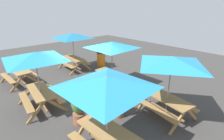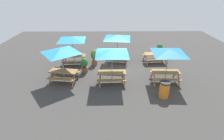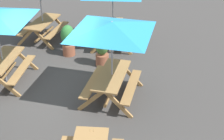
{
  "view_description": "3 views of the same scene",
  "coord_description": "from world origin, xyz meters",
  "views": [
    {
      "loc": [
        6.2,
        -3.85,
        3.87
      ],
      "look_at": [
        0.29,
        1.56,
        0.9
      ],
      "focal_mm": 28.0,
      "sensor_mm": 36.0,
      "label": 1
    },
    {
      "loc": [
        0.41,
        11.62,
        5.88
      ],
      "look_at": [
        0.29,
        1.56,
        0.9
      ],
      "focal_mm": 28.0,
      "sensor_mm": 36.0,
      "label": 2
    },
    {
      "loc": [
        -7.46,
        -2.73,
        5.15
      ],
      "look_at": [
        -0.18,
        -1.81,
        0.9
      ],
      "focal_mm": 50.0,
      "sensor_mm": 36.0,
      "label": 3
    }
  ],
  "objects": [
    {
      "name": "ground_plane",
      "position": [
        0.0,
        0.0,
        0.0
      ],
      "size": [
        24.62,
        24.62,
        0.0
      ],
      "primitive_type": "plane",
      "color": "#3D3A38",
      "rests_on": "ground"
    },
    {
      "name": "picnic_table_0",
      "position": [
        -0.18,
        -1.81,
        1.99
      ],
      "size": [
        2.81,
        2.81,
        2.34
      ],
      "rotation": [
        0.0,
        0.0,
        -0.12
      ],
      "color": "olive",
      "rests_on": "ground"
    },
    {
      "name": "picnic_table_1",
      "position": [
        -3.22,
        1.53,
        1.99
      ],
      "size": [
        2.83,
        2.83,
        2.34
      ],
      "rotation": [
        0.0,
        0.0,
        -0.05
      ],
      "color": "olive",
      "rests_on": "ground"
    },
    {
      "name": "picnic_table_2",
      "position": [
        0.29,
        1.56,
        1.99
      ],
      "size": [
        2.83,
        2.83,
        2.34
      ],
      "rotation": [
        0.0,
        0.0,
        0.01
      ],
      "color": "olive",
      "rests_on": "ground"
    },
    {
      "name": "picnic_table_3",
      "position": [
        3.47,
        1.35,
        1.99
      ],
      "size": [
        2.27,
        2.27,
        2.34
      ],
      "rotation": [
        0.0,
        0.0,
        -0.15
      ],
      "color": "olive",
      "rests_on": "ground"
    },
    {
      "name": "picnic_table_4",
      "position": [
        3.31,
        -1.39,
        1.99
      ],
      "size": [
        2.82,
        2.82,
        2.34
      ],
      "rotation": [
        0.0,
        0.0,
        0.05
      ],
      "color": "olive",
      "rests_on": "ground"
    },
    {
      "name": "picnic_table_5",
      "position": [
        -3.3,
        -1.72,
        0.56
      ],
      "size": [
        1.87,
        1.61,
        0.81
      ],
      "rotation": [
        0.0,
        0.0,
        0.05
      ],
      "color": "olive",
      "rests_on": "ground"
    },
    {
      "name": "trash_bin_orange",
      "position": [
        -2.67,
        3.26,
        0.49
      ],
      "size": [
        0.59,
        0.59,
        0.98
      ],
      "color": "orange",
      "rests_on": "ground"
    },
    {
      "name": "potted_plant_0",
      "position": [
        -4.13,
        -3.49,
        0.55
      ],
      "size": [
        0.51,
        0.51,
        1.02
      ],
      "color": "#59595B",
      "rests_on": "ground"
    },
    {
      "name": "potted_plant_1",
      "position": [
        1.67,
        -1.24,
        0.67
      ],
      "size": [
        0.5,
        0.5,
        1.28
      ],
      "color": "#935138",
      "rests_on": "ground"
    },
    {
      "name": "potted_plant_2",
      "position": [
        2.27,
        0.06,
        0.59
      ],
      "size": [
        0.5,
        0.5,
        1.13
      ],
      "color": "#935138",
      "rests_on": "ground"
    }
  ]
}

